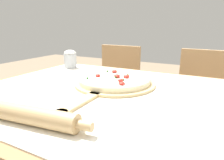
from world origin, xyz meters
TOP-DOWN VIEW (x-y plane):
  - dining_table at (0.00, 0.00)m, footprint 1.16×1.01m
  - towel_cloth at (0.00, 0.00)m, footprint 1.08×0.93m
  - pizza_peel at (0.03, 0.09)m, footprint 0.39×0.61m
  - pizza at (0.03, 0.11)m, footprint 0.35×0.35m
  - rolling_pin at (-0.03, -0.37)m, footprint 0.45×0.10m
  - chair_left at (-0.33, 0.83)m, footprint 0.41×0.41m
  - chair_right at (0.39, 0.83)m, footprint 0.42×0.42m
  - flour_cup at (-0.42, 0.33)m, footprint 0.08×0.08m

SIDE VIEW (x-z plane):
  - chair_left at x=-0.33m, z-range 0.07..0.96m
  - chair_right at x=0.39m, z-range 0.07..0.96m
  - dining_table at x=0.00m, z-range 0.27..1.05m
  - towel_cloth at x=0.00m, z-range 0.78..0.78m
  - pizza_peel at x=0.03m, z-range 0.78..0.79m
  - pizza at x=0.03m, z-range 0.79..0.83m
  - rolling_pin at x=-0.03m, z-range 0.78..0.84m
  - flour_cup at x=-0.42m, z-range 0.78..0.90m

